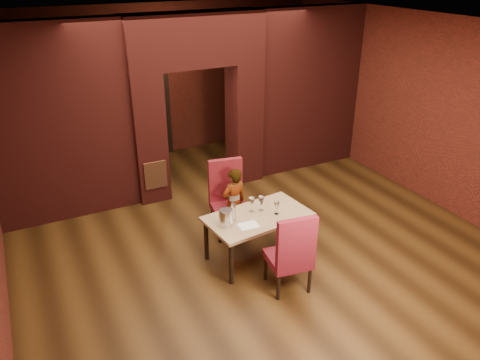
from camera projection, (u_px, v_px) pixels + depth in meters
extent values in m
plane|color=#402810|center=(248.00, 235.00, 7.45)|extent=(8.00, 8.00, 0.00)
cube|color=silver|center=(250.00, 26.00, 6.07)|extent=(7.00, 8.00, 0.04)
cube|color=maroon|center=(162.00, 82.00, 9.98)|extent=(7.00, 0.04, 3.20)
cube|color=maroon|center=(426.00, 109.00, 8.19)|extent=(0.04, 8.00, 3.20)
cube|color=maroon|center=(148.00, 138.00, 8.18)|extent=(0.55, 0.55, 2.30)
cube|color=maroon|center=(244.00, 122.00, 8.95)|extent=(0.55, 0.55, 2.30)
cube|color=maroon|center=(195.00, 40.00, 7.88)|extent=(2.45, 0.55, 0.90)
cube|color=maroon|center=(59.00, 125.00, 7.41)|extent=(2.28, 0.35, 3.20)
cube|color=maroon|center=(307.00, 90.00, 9.33)|extent=(2.28, 0.35, 3.20)
cube|color=#A75830|center=(156.00, 175.00, 8.20)|extent=(0.40, 0.03, 0.50)
cube|color=black|center=(147.00, 110.00, 10.01)|extent=(0.90, 0.08, 2.10)
cube|color=black|center=(147.00, 110.00, 9.98)|extent=(1.02, 0.04, 2.22)
cube|color=#A28261|center=(257.00, 236.00, 6.79)|extent=(1.55, 0.98, 0.69)
cube|color=maroon|center=(229.00, 200.00, 7.27)|extent=(0.62, 0.62, 1.19)
cube|color=maroon|center=(288.00, 250.00, 6.07)|extent=(0.59, 0.59, 1.16)
imported|color=white|center=(234.00, 203.00, 7.22)|extent=(0.45, 0.33, 1.15)
cube|color=white|center=(249.00, 225.00, 6.39)|extent=(0.29, 0.22, 0.00)
cylinder|color=silver|center=(226.00, 218.00, 6.35)|extent=(0.19, 0.19, 0.24)
cylinder|color=white|center=(234.00, 212.00, 6.45)|extent=(0.07, 0.07, 0.28)
imported|color=#326C22|center=(273.00, 208.00, 7.85)|extent=(0.44, 0.41, 0.40)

